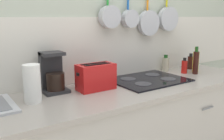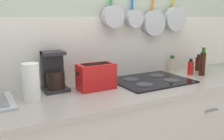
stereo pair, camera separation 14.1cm
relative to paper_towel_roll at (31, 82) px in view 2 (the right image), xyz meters
The scene contains 11 objects.
wall_back 0.74m from the paper_towel_roll, 25.26° to the left, with size 7.20×0.15×2.60m.
countertop 0.66m from the paper_towel_roll, ahead, with size 2.65×0.66×0.03m.
paper_towel_roll is the anchor object (origin of this frame).
coffee_maker 0.25m from the paper_towel_roll, 38.17° to the left, with size 0.17×0.18×0.29m.
toaster 0.48m from the paper_towel_roll, ahead, with size 0.30×0.14×0.20m.
cooktop 0.99m from the paper_towel_roll, ahead, with size 0.63×0.49×0.01m.
bottle_dish_soap 1.40m from the paper_towel_roll, ahead, with size 0.07×0.07×0.16m.
bottle_olive_oil 1.46m from the paper_towel_roll, ahead, with size 0.06×0.06×0.15m.
bottle_cooking_wine 1.53m from the paper_towel_roll, ahead, with size 0.05×0.05×0.26m.
bottle_vinegar 1.59m from the paper_towel_roll, ahead, with size 0.06×0.06×0.24m.
bottle_hot_sauce 1.67m from the paper_towel_roll, ahead, with size 0.06×0.06×0.16m.
Camera 2 is at (-0.95, -1.54, 1.47)m, focal length 40.00 mm.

